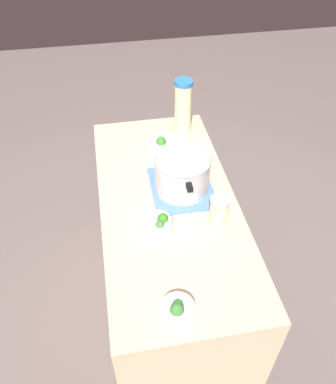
{
  "coord_description": "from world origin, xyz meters",
  "views": [
    {
      "loc": [
        1.24,
        -0.22,
        2.13
      ],
      "look_at": [
        0.0,
        0.0,
        0.95
      ],
      "focal_mm": 36.42,
      "sensor_mm": 36.0,
      "label": 1
    }
  ],
  "objects_px": {
    "lemonade_pitcher": "(183,107)",
    "broccoli_bowl_center": "(160,145)",
    "broccoli_bowl_back": "(158,224)",
    "mason_jar": "(219,211)",
    "broccoli_bowl_front": "(177,310)",
    "cooking_pot": "(182,173)"
  },
  "relations": [
    {
      "from": "lemonade_pitcher",
      "to": "broccoli_bowl_center",
      "type": "bearing_deg",
      "value": -44.9
    },
    {
      "from": "broccoli_bowl_back",
      "to": "lemonade_pitcher",
      "type": "bearing_deg",
      "value": 160.04
    },
    {
      "from": "mason_jar",
      "to": "broccoli_bowl_center",
      "type": "distance_m",
      "value": 0.57
    },
    {
      "from": "mason_jar",
      "to": "broccoli_bowl_center",
      "type": "relative_size",
      "value": 1.07
    },
    {
      "from": "mason_jar",
      "to": "broccoli_bowl_front",
      "type": "xyz_separation_m",
      "value": [
        0.39,
        -0.25,
        -0.04
      ]
    },
    {
      "from": "mason_jar",
      "to": "cooking_pot",
      "type": "bearing_deg",
      "value": -154.97
    },
    {
      "from": "mason_jar",
      "to": "broccoli_bowl_back",
      "type": "distance_m",
      "value": 0.26
    },
    {
      "from": "cooking_pot",
      "to": "broccoli_bowl_back",
      "type": "height_order",
      "value": "cooking_pot"
    },
    {
      "from": "broccoli_bowl_front",
      "to": "broccoli_bowl_center",
      "type": "distance_m",
      "value": 0.94
    },
    {
      "from": "mason_jar",
      "to": "broccoli_bowl_center",
      "type": "height_order",
      "value": "mason_jar"
    },
    {
      "from": "lemonade_pitcher",
      "to": "broccoli_bowl_center",
      "type": "relative_size",
      "value": 2.44
    },
    {
      "from": "broccoli_bowl_front",
      "to": "broccoli_bowl_back",
      "type": "relative_size",
      "value": 0.94
    },
    {
      "from": "broccoli_bowl_center",
      "to": "lemonade_pitcher",
      "type": "bearing_deg",
      "value": 135.1
    },
    {
      "from": "cooking_pot",
      "to": "lemonade_pitcher",
      "type": "bearing_deg",
      "value": 167.87
    },
    {
      "from": "cooking_pot",
      "to": "lemonade_pitcher",
      "type": "height_order",
      "value": "lemonade_pitcher"
    },
    {
      "from": "cooking_pot",
      "to": "broccoli_bowl_front",
      "type": "distance_m",
      "value": 0.65
    },
    {
      "from": "lemonade_pitcher",
      "to": "broccoli_bowl_center",
      "type": "xyz_separation_m",
      "value": [
        0.15,
        -0.15,
        -0.12
      ]
    },
    {
      "from": "cooking_pot",
      "to": "broccoli_bowl_front",
      "type": "relative_size",
      "value": 2.68
    },
    {
      "from": "mason_jar",
      "to": "broccoli_bowl_back",
      "type": "xyz_separation_m",
      "value": [
        -0.01,
        -0.26,
        -0.04
      ]
    },
    {
      "from": "broccoli_bowl_front",
      "to": "cooking_pot",
      "type": "bearing_deg",
      "value": 166.93
    },
    {
      "from": "lemonade_pitcher",
      "to": "broccoli_bowl_center",
      "type": "distance_m",
      "value": 0.24
    },
    {
      "from": "lemonade_pitcher",
      "to": "broccoli_bowl_back",
      "type": "xyz_separation_m",
      "value": [
        0.68,
        -0.25,
        -0.12
      ]
    }
  ]
}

